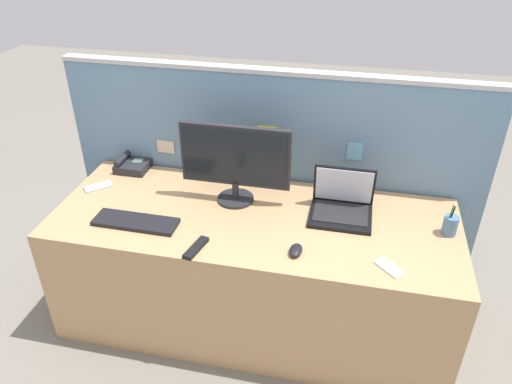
# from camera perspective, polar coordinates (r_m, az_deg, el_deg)

# --- Properties ---
(ground_plane) EXTENTS (10.00, 10.00, 0.00)m
(ground_plane) POSITION_cam_1_polar(r_m,az_deg,el_deg) (2.98, -0.21, -14.14)
(ground_plane) COLOR slate
(desk) EXTENTS (2.08, 0.81, 0.71)m
(desk) POSITION_cam_1_polar(r_m,az_deg,el_deg) (2.74, -0.23, -8.99)
(desk) COLOR tan
(desk) RESTS_ON ground_plane
(cubicle_divider) EXTENTS (2.39, 0.08, 1.35)m
(cubicle_divider) POSITION_cam_1_polar(r_m,az_deg,el_deg) (2.91, 1.67, 1.44)
(cubicle_divider) COLOR #6084A3
(cubicle_divider) RESTS_ON ground_plane
(desktop_monitor) EXTENTS (0.58, 0.20, 0.43)m
(desktop_monitor) POSITION_cam_1_polar(r_m,az_deg,el_deg) (2.55, -2.45, 3.74)
(desktop_monitor) COLOR #232328
(desktop_monitor) RESTS_ON desk
(laptop) EXTENTS (0.32, 0.27, 0.24)m
(laptop) POSITION_cam_1_polar(r_m,az_deg,el_deg) (2.57, 9.95, -1.33)
(laptop) COLOR black
(laptop) RESTS_ON desk
(desk_phone) EXTENTS (0.18, 0.17, 0.08)m
(desk_phone) POSITION_cam_1_polar(r_m,az_deg,el_deg) (3.03, -14.21, 3.06)
(desk_phone) COLOR #232328
(desk_phone) RESTS_ON desk
(keyboard_main) EXTENTS (0.43, 0.14, 0.02)m
(keyboard_main) POSITION_cam_1_polar(r_m,az_deg,el_deg) (2.54, -13.82, -3.40)
(keyboard_main) COLOR black
(keyboard_main) RESTS_ON desk
(computer_mouse_right_hand) EXTENTS (0.07, 0.10, 0.03)m
(computer_mouse_right_hand) POSITION_cam_1_polar(r_m,az_deg,el_deg) (2.29, 4.64, -6.76)
(computer_mouse_right_hand) COLOR black
(computer_mouse_right_hand) RESTS_ON desk
(pen_cup) EXTENTS (0.07, 0.07, 0.17)m
(pen_cup) POSITION_cam_1_polar(r_m,az_deg,el_deg) (2.56, 21.64, -3.60)
(pen_cup) COLOR #4C7093
(pen_cup) RESTS_ON desk
(cell_phone_silver_slab) EXTENTS (0.16, 0.16, 0.01)m
(cell_phone_silver_slab) POSITION_cam_1_polar(r_m,az_deg,el_deg) (2.91, -17.87, 0.59)
(cell_phone_silver_slab) COLOR #B7BAC1
(cell_phone_silver_slab) RESTS_ON desk
(cell_phone_white_slab) EXTENTS (0.14, 0.14, 0.01)m
(cell_phone_white_slab) POSITION_cam_1_polar(r_m,az_deg,el_deg) (2.28, 15.25, -8.49)
(cell_phone_white_slab) COLOR silver
(cell_phone_white_slab) RESTS_ON desk
(tv_remote) EXTENTS (0.08, 0.18, 0.02)m
(tv_remote) POSITION_cam_1_polar(r_m,az_deg,el_deg) (2.32, -6.99, -6.46)
(tv_remote) COLOR black
(tv_remote) RESTS_ON desk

